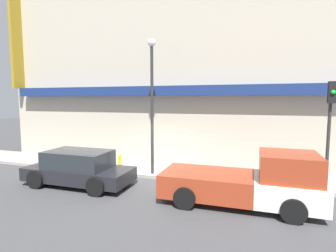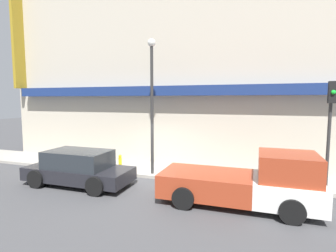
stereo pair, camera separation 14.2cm
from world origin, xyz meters
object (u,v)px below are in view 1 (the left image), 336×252
(parked_car, at_px, (79,168))
(street_lamp, at_px, (152,92))
(pickup_truck, at_px, (249,182))
(traffic_light, at_px, (330,117))
(fire_hydrant, at_px, (120,162))

(parked_car, xyz_separation_m, street_lamp, (2.49, 2.12, 3.22))
(pickup_truck, bearing_deg, traffic_light, 36.73)
(pickup_truck, bearing_deg, parked_car, -179.53)
(pickup_truck, distance_m, traffic_light, 4.05)
(street_lamp, bearing_deg, fire_hydrant, 172.89)
(pickup_truck, distance_m, fire_hydrant, 6.63)
(street_lamp, distance_m, traffic_light, 7.21)
(parked_car, xyz_separation_m, fire_hydrant, (0.67, 2.35, -0.22))
(fire_hydrant, distance_m, traffic_light, 9.30)
(parked_car, height_order, fire_hydrant, parked_car)
(street_lamp, bearing_deg, parked_car, -139.56)
(pickup_truck, height_order, parked_car, pickup_truck)
(pickup_truck, height_order, street_lamp, street_lamp)
(pickup_truck, relative_size, fire_hydrant, 7.21)
(parked_car, bearing_deg, traffic_light, 12.80)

